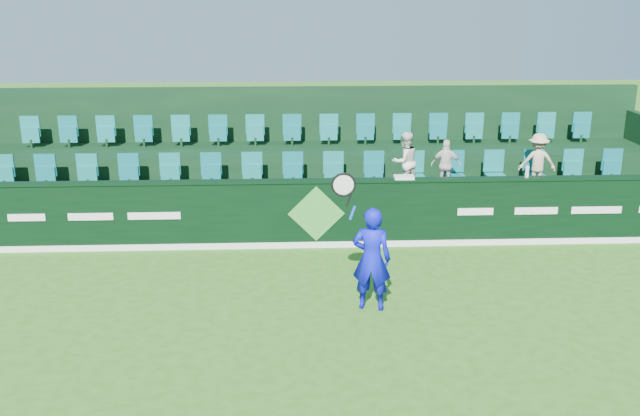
{
  "coord_description": "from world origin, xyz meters",
  "views": [
    {
      "loc": [
        -0.5,
        -9.18,
        4.84
      ],
      "look_at": [
        0.02,
        2.8,
        1.15
      ],
      "focal_mm": 40.0,
      "sensor_mm": 36.0,
      "label": 1
    }
  ],
  "objects_px": {
    "spectator_right": "(538,161)",
    "towel": "(404,177)",
    "drinks_bottle": "(527,172)",
    "tennis_player": "(371,258)",
    "spectator_left": "(405,162)",
    "spectator_middle": "(446,165)"
  },
  "relations": [
    {
      "from": "tennis_player",
      "to": "spectator_middle",
      "type": "height_order",
      "value": "tennis_player"
    },
    {
      "from": "towel",
      "to": "spectator_left",
      "type": "bearing_deg",
      "value": 80.07
    },
    {
      "from": "tennis_player",
      "to": "spectator_left",
      "type": "bearing_deg",
      "value": 74.08
    },
    {
      "from": "spectator_left",
      "to": "spectator_middle",
      "type": "xyz_separation_m",
      "value": [
        0.87,
        0.0,
        -0.08
      ]
    },
    {
      "from": "spectator_left",
      "to": "towel",
      "type": "bearing_deg",
      "value": 56.08
    },
    {
      "from": "spectator_left",
      "to": "spectator_right",
      "type": "bearing_deg",
      "value": 156.01
    },
    {
      "from": "spectator_middle",
      "to": "drinks_bottle",
      "type": "xyz_separation_m",
      "value": [
        1.34,
        -1.12,
        0.13
      ]
    },
    {
      "from": "spectator_middle",
      "to": "tennis_player",
      "type": "bearing_deg",
      "value": 76.6
    },
    {
      "from": "spectator_middle",
      "to": "towel",
      "type": "height_order",
      "value": "spectator_middle"
    },
    {
      "from": "spectator_middle",
      "to": "spectator_right",
      "type": "bearing_deg",
      "value": -166.78
    },
    {
      "from": "spectator_right",
      "to": "towel",
      "type": "xyz_separation_m",
      "value": [
        -2.99,
        -1.12,
        -0.01
      ]
    },
    {
      "from": "tennis_player",
      "to": "spectator_left",
      "type": "relative_size",
      "value": 1.85
    },
    {
      "from": "spectator_left",
      "to": "spectator_middle",
      "type": "bearing_deg",
      "value": 156.01
    },
    {
      "from": "spectator_left",
      "to": "spectator_right",
      "type": "distance_m",
      "value": 2.79
    },
    {
      "from": "spectator_right",
      "to": "tennis_player",
      "type": "bearing_deg",
      "value": 53.34
    },
    {
      "from": "tennis_player",
      "to": "drinks_bottle",
      "type": "xyz_separation_m",
      "value": [
        3.35,
        2.89,
        0.61
      ]
    },
    {
      "from": "drinks_bottle",
      "to": "spectator_right",
      "type": "bearing_deg",
      "value": 62.13
    },
    {
      "from": "spectator_middle",
      "to": "spectator_right",
      "type": "xyz_separation_m",
      "value": [
        1.93,
        0.0,
        0.06
      ]
    },
    {
      "from": "spectator_right",
      "to": "drinks_bottle",
      "type": "bearing_deg",
      "value": 69.95
    },
    {
      "from": "spectator_right",
      "to": "drinks_bottle",
      "type": "height_order",
      "value": "spectator_right"
    },
    {
      "from": "spectator_left",
      "to": "towel",
      "type": "relative_size",
      "value": 3.31
    },
    {
      "from": "spectator_right",
      "to": "towel",
      "type": "bearing_deg",
      "value": 28.35
    }
  ]
}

